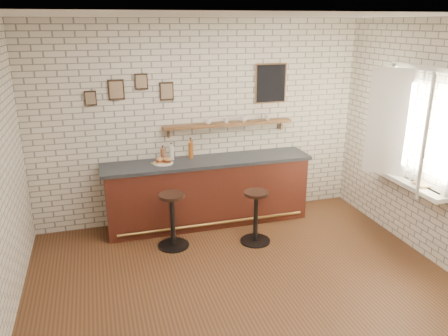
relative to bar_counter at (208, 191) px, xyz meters
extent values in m
plane|color=brown|center=(-0.02, -1.70, -0.51)|extent=(5.00, 5.00, 0.00)
cube|color=#4F1E15|center=(0.00, 0.00, -0.03)|extent=(3.00, 0.58, 0.96)
cube|color=#2D333A|center=(0.00, 0.00, 0.48)|extent=(3.10, 0.62, 0.05)
cylinder|color=olive|center=(0.00, -0.32, -0.39)|extent=(2.79, 0.04, 0.04)
cylinder|color=white|center=(-0.66, 0.01, 0.51)|extent=(0.28, 0.28, 0.01)
cylinder|color=#EEBE54|center=(-0.59, 0.03, 0.52)|extent=(0.05, 0.05, 0.00)
cylinder|color=#EEBE54|center=(-0.64, -0.01, 0.52)|extent=(0.05, 0.05, 0.00)
cylinder|color=#EEBE54|center=(-0.77, 0.08, 0.52)|extent=(0.06, 0.06, 0.00)
cylinder|color=#EEBE54|center=(-0.62, 0.05, 0.52)|extent=(0.06, 0.06, 0.00)
cylinder|color=#EEBE54|center=(-0.76, -0.03, 0.52)|extent=(0.06, 0.06, 0.00)
cylinder|color=#EEBE54|center=(-0.61, 0.03, 0.52)|extent=(0.04, 0.04, 0.00)
cylinder|color=#EEBE54|center=(-0.66, -0.05, 0.52)|extent=(0.05, 0.05, 0.00)
cylinder|color=#EEBE54|center=(-0.76, -0.05, 0.52)|extent=(0.04, 0.04, 0.00)
cylinder|color=#EEBE54|center=(-0.81, 0.03, 0.52)|extent=(0.05, 0.05, 0.00)
cylinder|color=#EEBE54|center=(-0.62, -0.04, 0.52)|extent=(0.06, 0.06, 0.00)
cylinder|color=#EEBE54|center=(-0.77, 0.03, 0.52)|extent=(0.04, 0.04, 0.00)
cylinder|color=#EEBE54|center=(-0.64, -0.01, 0.52)|extent=(0.05, 0.05, 0.00)
cylinder|color=#EEBE54|center=(-0.61, 0.03, 0.52)|extent=(0.05, 0.05, 0.00)
cylinder|color=#EEBE54|center=(-0.62, -0.01, 0.52)|extent=(0.05, 0.05, 0.00)
cylinder|color=brown|center=(-0.63, 0.16, 0.59)|extent=(0.07, 0.07, 0.18)
cylinder|color=brown|center=(-0.63, 0.16, 0.70)|extent=(0.02, 0.02, 0.04)
cylinder|color=black|center=(-0.63, 0.16, 0.72)|extent=(0.03, 0.03, 0.01)
cylinder|color=silver|center=(-0.50, 0.16, 0.60)|extent=(0.07, 0.07, 0.20)
cylinder|color=silver|center=(-0.50, 0.16, 0.72)|extent=(0.02, 0.02, 0.04)
cylinder|color=black|center=(-0.50, 0.16, 0.75)|extent=(0.03, 0.03, 0.01)
cylinder|color=#954B18|center=(-0.22, 0.16, 0.62)|extent=(0.07, 0.07, 0.24)
cylinder|color=#954B18|center=(-0.22, 0.16, 0.77)|extent=(0.03, 0.03, 0.06)
cylinder|color=black|center=(-0.22, 0.16, 0.81)|extent=(0.03, 0.03, 0.01)
cylinder|color=yellow|center=(-0.21, 0.16, 0.59)|extent=(0.07, 0.07, 0.17)
cylinder|color=yellow|center=(-0.21, 0.16, 0.69)|extent=(0.03, 0.03, 0.03)
cylinder|color=maroon|center=(-0.21, 0.16, 0.71)|extent=(0.03, 0.03, 0.01)
cylinder|color=black|center=(-0.65, -0.60, -0.50)|extent=(0.43, 0.43, 0.02)
cylinder|color=black|center=(-0.65, -0.60, -0.13)|extent=(0.06, 0.06, 0.71)
cylinder|color=black|center=(-0.65, -0.60, 0.24)|extent=(0.45, 0.45, 0.04)
cylinder|color=black|center=(0.47, -0.80, -0.50)|extent=(0.42, 0.42, 0.02)
cylinder|color=black|center=(0.47, -0.80, -0.14)|extent=(0.06, 0.06, 0.69)
cylinder|color=black|center=(0.47, -0.80, 0.23)|extent=(0.44, 0.44, 0.04)
cube|color=brown|center=(0.38, 0.20, 0.97)|extent=(2.00, 0.18, 0.04)
cube|color=brown|center=(-0.52, 0.27, 0.89)|extent=(0.03, 0.04, 0.16)
cube|color=brown|center=(1.28, 0.27, 0.89)|extent=(0.03, 0.04, 0.16)
imported|color=white|center=(0.06, 0.20, 1.04)|extent=(0.11, 0.11, 0.09)
imported|color=white|center=(0.35, 0.20, 1.04)|extent=(0.11, 0.11, 0.08)
imported|color=white|center=(0.62, 0.20, 1.04)|extent=(0.12, 0.12, 0.09)
imported|color=white|center=(1.01, 0.20, 1.04)|extent=(0.11, 0.11, 0.09)
cube|color=black|center=(-1.22, 0.28, 1.54)|extent=(0.22, 0.02, 0.28)
cube|color=black|center=(-0.87, 0.28, 1.64)|extent=(0.18, 0.02, 0.22)
cube|color=black|center=(-0.52, 0.28, 1.49)|extent=(0.20, 0.02, 0.26)
cube|color=black|center=(-1.57, 0.28, 1.44)|extent=(0.16, 0.02, 0.20)
cube|color=black|center=(1.08, 0.28, 1.54)|extent=(0.46, 0.02, 0.56)
cube|color=white|center=(2.38, -1.40, 0.39)|extent=(0.20, 1.35, 0.06)
cube|color=white|center=(2.45, -1.40, 1.89)|extent=(0.05, 1.30, 0.06)
cube|color=white|center=(2.45, -1.40, 0.39)|extent=(0.05, 1.30, 0.06)
cube|color=white|center=(2.45, -0.80, 1.14)|extent=(0.05, 0.06, 1.50)
cube|color=white|center=(2.30, -1.70, 1.14)|extent=(0.40, 0.46, 1.46)
cube|color=white|center=(2.30, -1.10, 1.14)|extent=(0.40, 0.46, 1.46)
imported|color=tan|center=(2.36, -1.61, 0.43)|extent=(0.19, 0.24, 0.02)
imported|color=tan|center=(2.36, -1.61, 0.45)|extent=(0.21, 0.24, 0.02)
camera|label=1|loc=(-1.52, -5.94, 2.44)|focal=35.00mm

